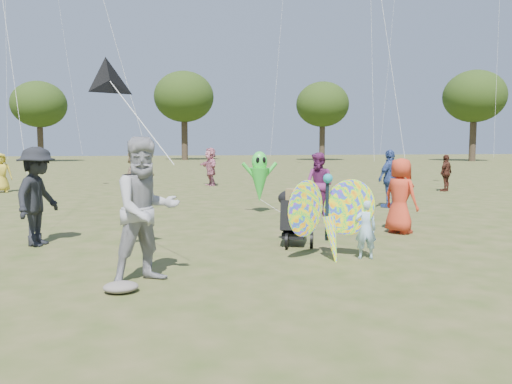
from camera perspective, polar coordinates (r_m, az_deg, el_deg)
ground at (r=7.53m, az=3.88°, el=-9.41°), size 160.00×160.00×0.00m
child_girl at (r=8.62m, az=12.42°, el=-4.17°), size 0.41×0.31×1.02m
adult_man at (r=7.12m, az=-12.44°, el=-2.03°), size 1.22×1.12×2.04m
grey_bag at (r=6.87m, az=-15.19°, el=-10.44°), size 0.46×0.37×0.15m
crowd_a at (r=11.26m, az=16.17°, el=-0.42°), size 0.82×0.95×1.64m
crowd_b at (r=10.35m, az=-23.68°, el=-0.47°), size 1.05×1.38×1.89m
crowd_c at (r=15.75m, az=15.08°, el=1.48°), size 1.12×0.84×1.77m
crowd_d at (r=15.27m, az=-13.46°, el=1.51°), size 1.08×1.78×1.83m
crowd_e at (r=13.58m, az=7.24°, el=0.89°), size 1.02×1.05×1.71m
crowd_g at (r=22.50m, az=-27.09°, el=1.96°), size 0.90×0.74×1.58m
crowd_h at (r=21.95m, az=20.89°, el=2.05°), size 0.95×0.79×1.51m
crowd_j at (r=23.40m, az=-5.23°, el=2.90°), size 0.91×1.73×1.78m
jogging_stroller at (r=9.63m, az=4.33°, el=-2.41°), size 0.74×1.14×1.09m
butterfly_kite at (r=8.41m, az=8.35°, el=-2.94°), size 1.74×0.75×1.65m
delta_kite_rig at (r=8.47m, az=-16.36°, el=12.08°), size 1.40×1.56×1.72m
alien_kite at (r=13.98m, az=0.40°, el=1.53°), size 1.12×0.69×1.74m
tree_line at (r=52.53m, az=-5.67°, el=10.84°), size 91.78×33.60×10.79m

